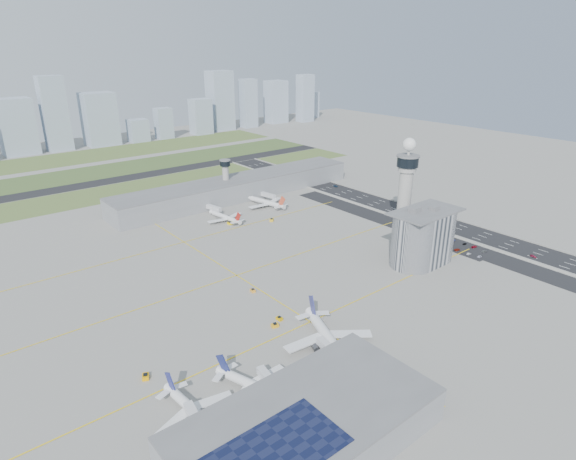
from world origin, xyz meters
TOP-DOWN VIEW (x-y plane):
  - ground at (0.00, 0.00)m, footprint 1000.00×1000.00m
  - grass_strip_0 at (-20.00, 225.00)m, footprint 480.00×50.00m
  - grass_strip_1 at (-20.00, 300.00)m, footprint 480.00×60.00m
  - grass_strip_2 at (-20.00, 380.00)m, footprint 480.00×70.00m
  - runway at (-20.00, 262.00)m, footprint 480.00×22.00m
  - highway at (115.00, 0.00)m, footprint 28.00×500.00m
  - barrier_left at (101.00, 0.00)m, footprint 0.60×500.00m
  - barrier_right at (129.00, 0.00)m, footprint 0.60×500.00m
  - landside_road at (90.00, -10.00)m, footprint 18.00×260.00m
  - parking_lot at (88.00, -22.00)m, footprint 20.00×44.00m
  - taxiway_line_h_0 at (-40.00, -30.00)m, footprint 260.00×0.60m
  - taxiway_line_h_1 at (-40.00, 30.00)m, footprint 260.00×0.60m
  - taxiway_line_h_2 at (-40.00, 90.00)m, footprint 260.00×0.60m
  - taxiway_line_v at (-40.00, 30.00)m, footprint 0.60×260.00m
  - control_tower at (72.00, 8.00)m, footprint 14.00×14.00m
  - secondary_tower at (30.00, 150.00)m, footprint 8.60×8.60m
  - admin_building at (51.99, -22.00)m, footprint 42.00×24.00m
  - terminal_pier at (40.00, 148.00)m, footprint 210.00×32.00m
  - near_terminal at (-88.07, -82.02)m, footprint 84.00×42.00m
  - airplane_near_a at (-109.64, -50.66)m, footprint 32.78×37.62m
  - airplane_near_b at (-86.31, -53.99)m, footprint 41.07×44.61m
  - airplane_near_c at (-46.57, -49.00)m, footprint 52.72×56.68m
  - airplane_far_a at (1.24, 107.40)m, footprint 32.39×36.93m
  - airplane_far_b at (42.94, 115.46)m, footprint 39.76×44.59m
  - jet_bridge_near_0 at (-113.00, -61.00)m, footprint 5.39×14.31m
  - jet_bridge_near_1 at (-83.00, -61.00)m, footprint 5.39×14.31m
  - jet_bridge_near_2 at (-53.00, -61.00)m, footprint 5.39×14.31m
  - jet_bridge_far_0 at (2.00, 132.00)m, footprint 5.39×14.31m
  - jet_bridge_far_1 at (52.00, 132.00)m, footprint 5.39×14.31m
  - tug_0 at (-113.91, -20.05)m, footprint 3.62×4.14m
  - tug_1 at (-54.83, -23.01)m, footprint 3.70×2.97m
  - tug_2 at (-49.75, -19.73)m, footprint 2.26×3.11m
  - tug_3 at (-43.82, 9.49)m, footprint 2.54×3.26m
  - tug_4 at (-0.04, 98.61)m, footprint 3.09×3.86m
  - tug_5 at (26.20, 85.36)m, footprint 4.31×4.29m
  - car_lot_0 at (83.38, -40.51)m, footprint 3.58×1.62m
  - car_lot_1 at (82.16, -34.39)m, footprint 3.42×1.19m
  - car_lot_2 at (82.22, -26.48)m, footprint 4.27×2.49m
  - car_lot_3 at (82.39, -20.62)m, footprint 3.98×1.69m
  - car_lot_4 at (82.37, -12.75)m, footprint 3.33×1.74m
  - car_lot_5 at (81.82, -3.41)m, footprint 3.70×1.52m
  - car_lot_6 at (92.64, -38.16)m, footprint 4.00×2.00m
  - car_lot_7 at (94.15, -30.59)m, footprint 4.42×2.08m
  - car_lot_8 at (93.98, -24.26)m, footprint 3.56×1.70m
  - car_lot_9 at (93.06, -16.86)m, footprint 3.90×1.92m
  - car_lot_10 at (93.87, -10.76)m, footprint 4.75×2.65m
  - car_lot_11 at (94.03, -6.78)m, footprint 4.71×2.43m
  - car_hw_0 at (108.25, -60.30)m, footprint 1.96×3.90m
  - car_hw_1 at (114.20, 41.43)m, footprint 1.44×3.48m
  - car_hw_2 at (122.03, 118.82)m, footprint 2.57×4.75m
  - car_hw_4 at (108.82, 178.90)m, footprint 2.09×4.05m
  - skyline_bldg_7 at (-59.44, 436.89)m, footprint 35.76×28.61m
  - skyline_bldg_8 at (-19.42, 431.56)m, footprint 26.33×21.06m
  - skyline_bldg_9 at (30.27, 432.32)m, footprint 36.96×29.57m
  - skyline_bldg_10 at (73.27, 423.68)m, footprint 23.01×18.41m
  - skyline_bldg_11 at (108.28, 423.34)m, footprint 20.22×16.18m
  - skyline_bldg_12 at (162.17, 421.29)m, footprint 26.14×20.92m
  - skyline_bldg_13 at (201.27, 433.27)m, footprint 32.26×25.81m
  - skyline_bldg_14 at (244.74, 426.38)m, footprint 21.59×17.28m
  - skyline_bldg_15 at (302.83, 435.54)m, footprint 30.25×24.20m
  - skyline_bldg_16 at (345.49, 415.96)m, footprint 23.04×18.43m
  - skyline_bldg_17 at (382.05, 443.29)m, footprint 22.64×18.11m

SIDE VIEW (x-z plane):
  - ground at x=0.00m, z-range 0.00..0.00m
  - taxiway_line_h_0 at x=-40.00m, z-range 0.00..0.01m
  - taxiway_line_h_1 at x=-40.00m, z-range 0.00..0.01m
  - taxiway_line_h_2 at x=-40.00m, z-range 0.00..0.01m
  - taxiway_line_v at x=-40.00m, z-range 0.00..0.01m
  - grass_strip_0 at x=-20.00m, z-range 0.00..0.08m
  - grass_strip_1 at x=-20.00m, z-range 0.00..0.08m
  - grass_strip_2 at x=-20.00m, z-range 0.00..0.08m
  - landside_road at x=90.00m, z-range 0.00..0.08m
  - highway at x=115.00m, z-range 0.00..0.10m
  - parking_lot at x=88.00m, z-range 0.00..0.10m
  - runway at x=-20.00m, z-range 0.01..0.11m
  - car_lot_4 at x=82.37m, z-range 0.00..1.08m
  - car_lot_6 at x=92.64m, z-range 0.00..1.09m
  - car_lot_2 at x=82.22m, z-range 0.00..1.12m
  - car_hw_1 at x=114.20m, z-range 0.00..1.12m
  - car_lot_1 at x=82.16m, z-range 0.00..1.13m
  - car_lot_3 at x=82.39m, z-range 0.00..1.14m
  - car_lot_8 at x=93.98m, z-range 0.00..1.18m
  - car_lot_0 at x=83.38m, z-range 0.00..1.19m
  - car_lot_5 at x=81.82m, z-range 0.00..1.19m
  - barrier_left at x=101.00m, z-range 0.00..1.20m
  - barrier_right at x=129.00m, z-range 0.00..1.20m
  - car_lot_9 at x=93.06m, z-range 0.00..1.23m
  - car_lot_7 at x=94.15m, z-range 0.00..1.25m
  - car_lot_10 at x=93.87m, z-range 0.00..1.25m
  - car_hw_2 at x=122.03m, z-range 0.00..1.26m
  - car_hw_0 at x=108.25m, z-range 0.00..1.27m
  - car_lot_11 at x=94.03m, z-range 0.00..1.31m
  - car_hw_4 at x=108.82m, z-range 0.00..1.32m
  - tug_3 at x=-43.82m, z-range 0.00..1.70m
  - tug_2 at x=-49.75m, z-range 0.00..1.72m
  - tug_1 at x=-54.83m, z-range 0.00..1.88m
  - tug_4 at x=-0.04m, z-range 0.00..1.97m
  - tug_0 at x=-113.91m, z-range 0.00..2.01m
  - tug_5 at x=26.20m, z-range 0.00..2.09m
  - jet_bridge_near_0 at x=-113.00m, z-range 0.00..5.70m
  - jet_bridge_near_1 at x=-83.00m, z-range 0.00..5.70m
  - jet_bridge_near_2 at x=-53.00m, z-range 0.00..5.70m
  - jet_bridge_far_0 at x=2.00m, z-range 0.00..5.70m
  - jet_bridge_far_1 at x=52.00m, z-range 0.00..5.70m
  - airplane_far_a at x=1.24m, z-range 0.00..9.54m
  - airplane_near_a at x=-109.64m, z-range 0.00..9.87m
  - airplane_near_b at x=-86.31m, z-range 0.00..10.29m
  - airplane_far_b at x=42.94m, z-range 0.00..11.05m
  - airplane_near_c at x=-46.57m, z-range 0.00..12.82m
  - near_terminal at x=-88.07m, z-range -0.07..12.93m
  - terminal_pier at x=40.00m, z-range 0.00..15.80m
  - skyline_bldg_10 at x=73.27m, z-range 0.00..27.75m
  - admin_building at x=51.99m, z-range -1.45..32.05m
  - secondary_tower at x=30.00m, z-range 2.85..34.75m
  - skyline_bldg_11 at x=108.28m, z-range 0.00..38.97m
  - skyline_bldg_17 at x=382.05m, z-range 0.00..41.06m
  - skyline_bldg_12 at x=162.17m, z-range 0.00..46.89m
  - skyline_bldg_7 at x=-59.44m, z-range 0.00..61.22m
  - skyline_bldg_9 at x=30.27m, z-range 0.00..62.11m
  - skyline_bldg_15 at x=302.83m, z-range 0.00..63.40m
  - skyline_bldg_14 at x=244.74m, z-range 0.00..68.75m
  - control_tower at x=72.00m, z-range 2.79..67.29m
  - skyline_bldg_16 at x=345.49m, z-range 0.00..71.56m
  - skyline_bldg_13 at x=201.27m, z-range 0.00..81.20m
  - skyline_bldg_8 at x=-19.42m, z-range 0.00..83.39m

